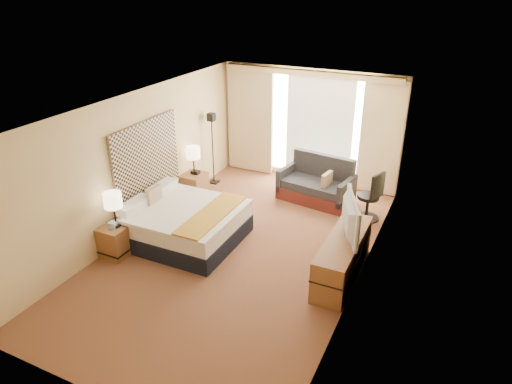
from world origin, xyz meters
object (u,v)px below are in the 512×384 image
at_px(desk_chair, 371,199).
at_px(nightstand_left, 117,240).
at_px(media_dresser, 343,257).
at_px(lamp_right, 193,153).
at_px(lamp_left, 113,201).
at_px(loveseat, 317,186).
at_px(floor_lamp, 212,134).
at_px(bed, 185,223).
at_px(television, 345,216).
at_px(nightstand_right, 195,186).

bearing_deg(desk_chair, nightstand_left, -117.37).
distance_m(media_dresser, lamp_right, 4.04).
bearing_deg(lamp_left, loveseat, 55.95).
height_order(loveseat, floor_lamp, floor_lamp).
bearing_deg(bed, lamp_left, -129.82).
distance_m(lamp_right, television, 3.89).
bearing_deg(nightstand_left, nightstand_right, 90.00).
relative_size(loveseat, floor_lamp, 0.98).
xyz_separation_m(floor_lamp, lamp_right, (0.03, -0.86, -0.15)).
bearing_deg(media_dresser, television, 114.76).
xyz_separation_m(bed, television, (2.84, 0.24, 0.68)).
xyz_separation_m(bed, lamp_left, (-0.77, -0.92, 0.71)).
bearing_deg(nightstand_left, lamp_left, 1.42).
height_order(media_dresser, desk_chair, desk_chair).
relative_size(bed, lamp_right, 3.08).
bearing_deg(floor_lamp, media_dresser, -31.98).
bearing_deg(floor_lamp, nightstand_right, -88.05).
distance_m(nightstand_right, media_dresser, 3.97).
bearing_deg(lamp_right, floor_lamp, 92.15).
relative_size(media_dresser, loveseat, 1.10).
relative_size(nightstand_right, floor_lamp, 0.33).
height_order(nightstand_left, floor_lamp, floor_lamp).
xyz_separation_m(nightstand_right, television, (3.65, -1.34, 0.75)).
distance_m(bed, desk_chair, 3.62).
distance_m(media_dresser, floor_lamp, 4.47).
relative_size(floor_lamp, lamp_right, 2.71).
bearing_deg(nightstand_right, nightstand_left, -90.00).
height_order(loveseat, lamp_right, lamp_right).
height_order(media_dresser, loveseat, loveseat).
relative_size(nightstand_right, lamp_left, 0.86).
xyz_separation_m(nightstand_right, lamp_left, (0.04, -2.50, 0.77)).
xyz_separation_m(bed, desk_chair, (2.86, 2.21, 0.12)).
bearing_deg(lamp_left, nightstand_right, 91.01).
bearing_deg(nightstand_right, loveseat, 23.18).
bearing_deg(lamp_right, nightstand_right, -96.53).
bearing_deg(nightstand_left, bed, 48.63).
xyz_separation_m(loveseat, lamp_left, (-2.39, -3.54, 0.73)).
height_order(bed, lamp_right, lamp_right).
relative_size(nightstand_left, floor_lamp, 0.33).
distance_m(loveseat, floor_lamp, 2.62).
relative_size(loveseat, lamp_left, 2.56).
bearing_deg(nightstand_right, floor_lamp, 91.95).
xyz_separation_m(nightstand_right, lamp_right, (0.00, 0.02, 0.75)).
distance_m(nightstand_right, desk_chair, 3.73).
bearing_deg(lamp_left, floor_lamp, 91.26).
relative_size(floor_lamp, desk_chair, 1.64).
bearing_deg(floor_lamp, television, -31.11).
xyz_separation_m(media_dresser, bed, (-2.89, -0.13, -0.01)).
relative_size(loveseat, lamp_right, 2.66).
bearing_deg(lamp_right, lamp_left, -89.05).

